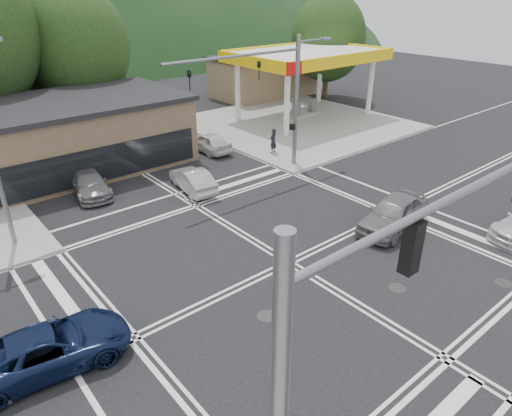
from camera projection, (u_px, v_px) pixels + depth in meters
ground at (289, 263)px, 19.31m from camera, size 120.00×120.00×0.00m
sidewalk_ne at (296, 123)px, 38.21m from camera, size 16.00×16.00×0.15m
gas_station_canopy at (307, 58)px, 37.84m from camera, size 12.32×8.34×5.75m
convenience_store at (263, 77)px, 47.16m from camera, size 10.00×6.00×3.80m
tree_n_c at (77, 46)px, 33.54m from camera, size 7.60×7.60×10.87m
tree_n_e at (16, 35)px, 34.29m from camera, size 8.40×8.40×11.98m
tree_ne at (328, 38)px, 44.27m from camera, size 7.20×7.20×9.99m
signal_mast_ne at (281, 89)px, 26.69m from camera, size 11.65×0.30×8.00m
signal_mast_sw at (358, 345)px, 7.73m from camera, size 9.14×0.28×8.00m
car_blue_west at (49, 348)px, 13.85m from camera, size 5.08×2.82×1.35m
car_grey_center at (393, 213)px, 21.72m from camera, size 4.91×2.61×1.59m
car_queue_a at (193, 180)px, 25.80m from camera, size 1.91×4.06×1.29m
car_queue_b at (208, 142)px, 31.81m from camera, size 1.69×4.00×1.35m
car_northbound at (89, 183)px, 25.40m from camera, size 2.48×4.61×1.27m
pedestrian at (273, 141)px, 31.02m from camera, size 0.70×0.55×1.70m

